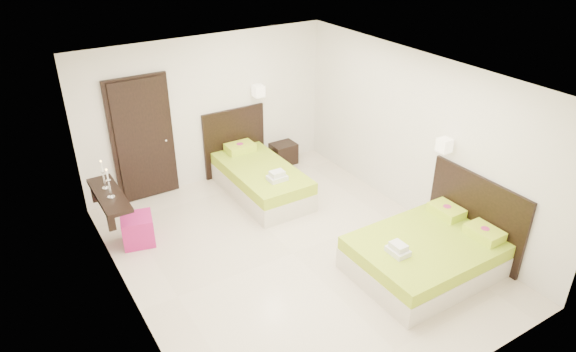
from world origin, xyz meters
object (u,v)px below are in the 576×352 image
bed_single (259,177)px  bed_double (429,252)px  nightstand (283,153)px  ottoman (138,230)px

bed_single → bed_double: (0.92, -3.11, -0.02)m
nightstand → ottoman: size_ratio=1.03×
nightstand → bed_double: bearing=-91.6°
bed_double → nightstand: 3.87m
bed_double → ottoman: 4.18m
ottoman → bed_single: bearing=9.8°
nightstand → bed_single: bearing=-142.5°
ottoman → nightstand: bearing=19.7°
bed_single → nightstand: 1.22m
bed_single → nightstand: bearing=38.5°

